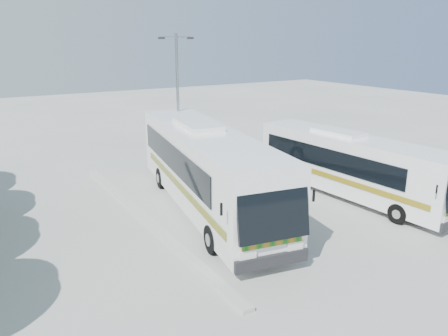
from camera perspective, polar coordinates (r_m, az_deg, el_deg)
ground at (r=18.58m, az=-1.46°, el=-7.27°), size 100.00×100.00×0.00m
kerb_divider at (r=19.32m, az=-10.43°, el=-6.35°), size 0.40×16.00×0.15m
coach_main at (r=19.49m, az=-2.38°, el=0.12°), size 4.90×13.38×3.64m
coach_adjacent at (r=22.09m, az=16.23°, el=0.48°), size 2.88×10.91×3.00m
lamppost at (r=24.55m, az=-6.05°, el=8.93°), size 1.89×0.60×7.78m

